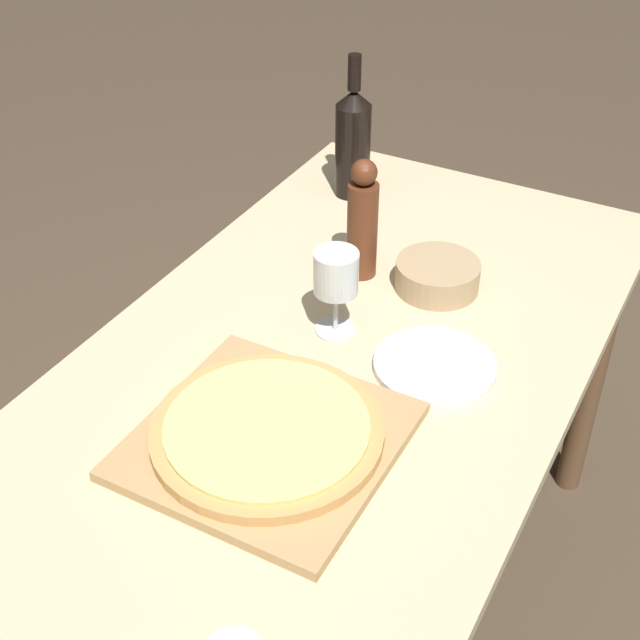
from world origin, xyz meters
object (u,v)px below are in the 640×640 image
Objects in this scene: pepper_mill at (362,222)px; wine_bottle at (353,141)px; small_bowl at (437,276)px; wine_glass at (336,276)px; pizza at (267,431)px.

wine_bottle is at bearing 120.00° from pepper_mill.
wine_bottle reaches higher than pepper_mill.
pepper_mill is 0.17m from small_bowl.
pepper_mill is 1.52× the size of small_bowl.
wine_bottle is 1.95× the size of wine_glass.
pizza is 0.81m from wine_bottle.
wine_glass is (0.20, -0.46, -0.01)m from wine_bottle.
wine_glass is (-0.04, 0.30, 0.09)m from pizza.
pizza is 0.31m from wine_glass.
wine_bottle is 0.51m from wine_glass.
pizza is 1.11× the size of wine_bottle.
pizza is at bearing -80.01° from pepper_mill.
wine_glass is at bearing 98.20° from pizza.
small_bowl is (0.06, 0.51, -0.00)m from pizza.
pepper_mill is at bearing -171.23° from small_bowl.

